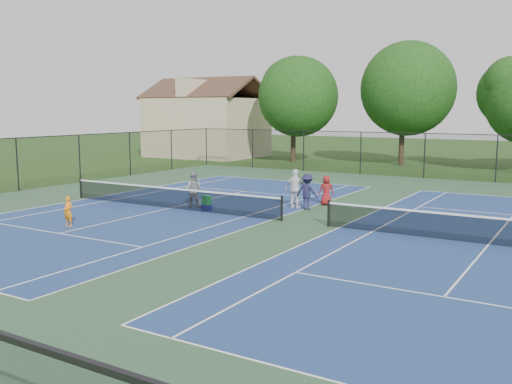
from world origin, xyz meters
The scene contains 15 objects.
ground centered at (0.00, 0.00, 0.00)m, with size 140.00×140.00×0.00m, color #234716.
court_pad centered at (0.00, 0.00, 0.00)m, with size 36.00×36.00×0.01m, color #284831.
tennis_court_left centered at (-7.00, 0.00, 0.10)m, with size 12.00×23.83×1.07m.
tennis_court_right centered at (7.00, 0.00, 0.10)m, with size 12.00×23.83×1.07m.
perimeter_fence centered at (0.00, 0.00, 1.60)m, with size 36.08×36.08×3.02m.
tree_back_a centered at (-13.00, 24.00, 6.04)m, with size 6.80×6.80×9.15m.
tree_back_b centered at (-4.00, 26.00, 6.60)m, with size 7.60×7.60×10.03m.
clapboard_house centered at (-23.00, 25.00, 3.09)m, with size 10.80×8.10×7.65m.
child_player centered at (-7.75, -5.29, 0.61)m, with size 0.44×0.29×1.21m, color orange.
instructor centered at (-6.22, 0.80, 0.85)m, with size 0.82×0.64×1.70m, color gray.
bystander_a centered at (-2.02, 3.12, 0.92)m, with size 1.08×0.45×1.84m, color white.
bystander_b centered at (-1.38, 3.03, 0.83)m, with size 1.07×0.62×1.66m, color #1D1B3C.
bystander_c centered at (-1.12, 4.61, 0.72)m, with size 0.71×0.46×1.45m, color maroon.
ball_crate centered at (-5.20, 0.43, 0.14)m, with size 0.41×0.29×0.27m, color #151D96.
ball_hopper centered at (-5.20, 0.43, 0.48)m, with size 0.34×0.28×0.41m, color green.
Camera 1 is at (10.02, -20.37, 4.60)m, focal length 40.00 mm.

